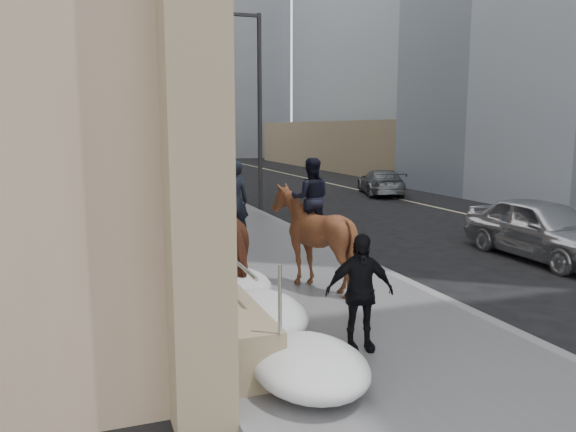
% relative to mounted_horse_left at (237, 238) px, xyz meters
% --- Properties ---
extents(ground, '(140.00, 140.00, 0.00)m').
position_rel_mounted_horse_left_xyz_m(ground, '(1.10, -2.73, -1.21)').
color(ground, black).
rests_on(ground, ground).
extents(sidewalk, '(5.00, 80.00, 0.12)m').
position_rel_mounted_horse_left_xyz_m(sidewalk, '(1.10, 7.27, -1.15)').
color(sidewalk, '#58585B').
rests_on(sidewalk, ground).
extents(curb, '(0.24, 80.00, 0.12)m').
position_rel_mounted_horse_left_xyz_m(curb, '(3.72, 7.27, -1.15)').
color(curb, slate).
rests_on(curb, ground).
extents(lane_line, '(0.15, 70.00, 0.01)m').
position_rel_mounted_horse_left_xyz_m(lane_line, '(11.60, 7.27, -1.21)').
color(lane_line, '#BFB78C').
rests_on(lane_line, ground).
extents(limestone_building, '(6.10, 44.00, 18.00)m').
position_rel_mounted_horse_left_xyz_m(limestone_building, '(-4.16, 17.23, 7.69)').
color(limestone_building, '#977C62').
rests_on(limestone_building, ground).
extents(far_podium, '(2.00, 80.00, 4.00)m').
position_rel_mounted_horse_left_xyz_m(far_podium, '(16.60, 7.27, 0.79)').
color(far_podium, '#857456').
rests_on(far_podium, ground).
extents(bg_building_mid, '(30.00, 12.00, 28.00)m').
position_rel_mounted_horse_left_xyz_m(bg_building_mid, '(5.10, 57.27, 12.79)').
color(bg_building_mid, slate).
rests_on(bg_building_mid, ground).
extents(bg_building_far, '(24.00, 12.00, 20.00)m').
position_rel_mounted_horse_left_xyz_m(bg_building_far, '(-4.90, 69.27, 8.79)').
color(bg_building_far, gray).
rests_on(bg_building_far, ground).
extents(streetlight_mid, '(1.71, 0.24, 8.00)m').
position_rel_mounted_horse_left_xyz_m(streetlight_mid, '(3.84, 11.27, 3.37)').
color(streetlight_mid, '#2D2D30').
rests_on(streetlight_mid, ground).
extents(streetlight_far, '(1.71, 0.24, 8.00)m').
position_rel_mounted_horse_left_xyz_m(streetlight_far, '(3.84, 31.27, 3.37)').
color(streetlight_far, '#2D2D30').
rests_on(streetlight_far, ground).
extents(traffic_signal, '(4.10, 0.22, 6.00)m').
position_rel_mounted_horse_left_xyz_m(traffic_signal, '(3.17, 19.27, 2.79)').
color(traffic_signal, '#2D2D30').
rests_on(traffic_signal, ground).
extents(snow_bank, '(1.70, 18.10, 0.76)m').
position_rel_mounted_horse_left_xyz_m(snow_bank, '(-0.32, 5.38, -0.74)').
color(snow_bank, silver).
rests_on(snow_bank, sidewalk).
extents(mounted_horse_left, '(1.19, 2.48, 2.69)m').
position_rel_mounted_horse_left_xyz_m(mounted_horse_left, '(0.00, 0.00, 0.00)').
color(mounted_horse_left, '#4A2416').
rests_on(mounted_horse_left, sidewalk).
extents(mounted_horse_right, '(2.29, 2.42, 2.73)m').
position_rel_mounted_horse_left_xyz_m(mounted_horse_right, '(1.53, -0.37, 0.08)').
color(mounted_horse_right, '#4C2815').
rests_on(mounted_horse_right, sidewalk).
extents(pedestrian, '(1.12, 0.63, 1.80)m').
position_rel_mounted_horse_left_xyz_m(pedestrian, '(0.89, -3.80, -0.19)').
color(pedestrian, black).
rests_on(pedestrian, sidewalk).
extents(car_silver, '(2.06, 4.83, 1.63)m').
position_rel_mounted_horse_left_xyz_m(car_silver, '(8.48, 0.34, -0.40)').
color(car_silver, '#B5B7BD').
rests_on(car_silver, ground).
extents(car_grey, '(3.14, 4.92, 1.33)m').
position_rel_mounted_horse_left_xyz_m(car_grey, '(11.63, 14.65, -0.55)').
color(car_grey, slate).
rests_on(car_grey, ground).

